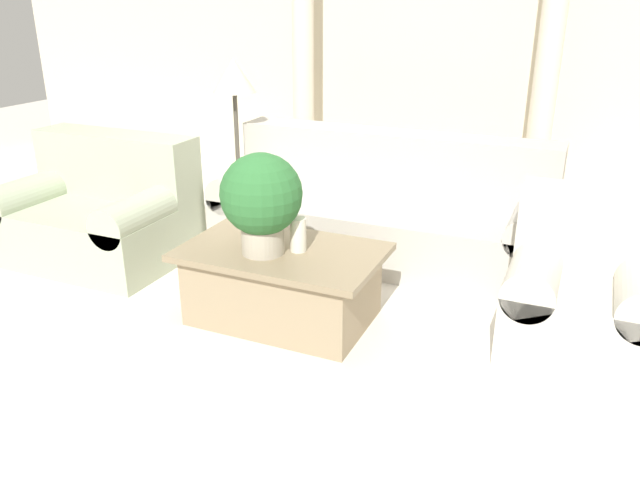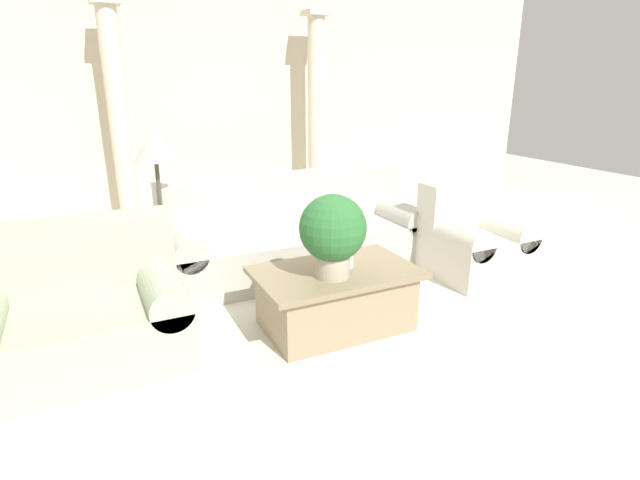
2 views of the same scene
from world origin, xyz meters
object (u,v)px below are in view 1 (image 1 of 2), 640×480
Objects in this scene: loveseat at (101,210)px; potted_plant at (261,198)px; floor_lamp at (234,88)px; armchair at (586,288)px; sofa_long at (383,209)px; coffee_table at (283,283)px.

potted_plant is (1.66, -0.46, 0.44)m from loveseat.
floor_lamp reaches higher than armchair.
loveseat is 1.78m from potted_plant.
sofa_long reaches higher than coffee_table.
potted_plant is at bearing -15.62° from loveseat.
sofa_long reaches higher than armchair.
loveseat is 2.24× the size of potted_plant.
floor_lamp reaches higher than coffee_table.
loveseat is (-1.94, -0.91, 0.01)m from sofa_long.
sofa_long is at bearing 149.57° from armchair.
coffee_table is 0.84× the size of floor_lamp.
sofa_long is 1.50m from floor_lamp.
loveseat is at bearing 167.92° from coffee_table.
sofa_long is 1.48m from potted_plant.
sofa_long is 2.15m from loveseat.
floor_lamp is (-1.24, -0.06, 0.85)m from sofa_long.
coffee_table is 2.00× the size of potted_plant.
armchair is (1.48, -0.87, 0.00)m from sofa_long.
potted_plant reaches higher than sofa_long.
potted_plant is at bearing -163.87° from armchair.
floor_lamp reaches higher than sofa_long.
coffee_table is (-0.21, -1.29, -0.11)m from sofa_long.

